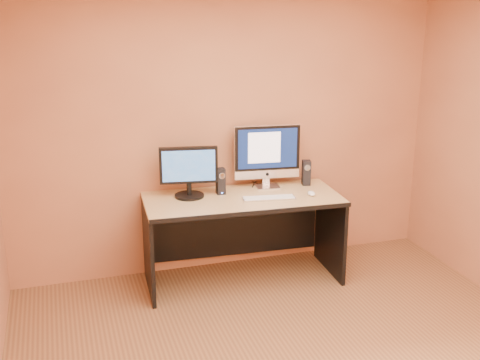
# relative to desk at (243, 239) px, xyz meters

# --- Properties ---
(walls) EXTENTS (4.00, 4.00, 2.60)m
(walls) POSITION_rel_desk_xyz_m (-0.02, -1.59, 0.90)
(walls) COLOR #AD6B45
(walls) RESTS_ON ground
(desk) EXTENTS (1.75, 0.84, 0.79)m
(desk) POSITION_rel_desk_xyz_m (0.00, 0.00, 0.00)
(desk) COLOR tan
(desk) RESTS_ON ground
(imac) EXTENTS (0.63, 0.29, 0.59)m
(imac) POSITION_rel_desk_xyz_m (0.31, 0.22, 0.69)
(imac) COLOR silver
(imac) RESTS_ON desk
(second_monitor) EXTENTS (0.55, 0.34, 0.45)m
(second_monitor) POSITION_rel_desk_xyz_m (-0.44, 0.15, 0.62)
(second_monitor) COLOR black
(second_monitor) RESTS_ON desk
(speaker_left) EXTENTS (0.08, 0.08, 0.24)m
(speaker_left) POSITION_rel_desk_xyz_m (-0.16, 0.16, 0.51)
(speaker_left) COLOR black
(speaker_left) RESTS_ON desk
(speaker_right) EXTENTS (0.08, 0.09, 0.24)m
(speaker_right) POSITION_rel_desk_xyz_m (0.67, 0.18, 0.51)
(speaker_right) COLOR black
(speaker_right) RESTS_ON desk
(keyboard) EXTENTS (0.47, 0.19, 0.02)m
(keyboard) POSITION_rel_desk_xyz_m (0.20, -0.11, 0.41)
(keyboard) COLOR silver
(keyboard) RESTS_ON desk
(mouse) EXTENTS (0.08, 0.12, 0.04)m
(mouse) POSITION_rel_desk_xyz_m (0.60, -0.13, 0.42)
(mouse) COLOR white
(mouse) RESTS_ON desk
(cable_a) EXTENTS (0.08, 0.23, 0.01)m
(cable_a) POSITION_rel_desk_xyz_m (0.26, 0.32, 0.40)
(cable_a) COLOR black
(cable_a) RESTS_ON desk
(cable_b) EXTENTS (0.10, 0.18, 0.01)m
(cable_b) POSITION_rel_desk_xyz_m (0.21, 0.33, 0.40)
(cable_b) COLOR black
(cable_b) RESTS_ON desk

